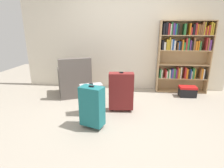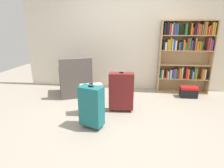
{
  "view_description": "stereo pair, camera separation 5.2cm",
  "coord_description": "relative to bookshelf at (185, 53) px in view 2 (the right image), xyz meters",
  "views": [
    {
      "loc": [
        0.24,
        -2.91,
        1.5
      ],
      "look_at": [
        -0.1,
        0.16,
        0.55
      ],
      "focal_mm": 28.61,
      "sensor_mm": 36.0,
      "label": 1
    },
    {
      "loc": [
        0.29,
        -2.9,
        1.5
      ],
      "look_at": [
        -0.1,
        0.16,
        0.55
      ],
      "focal_mm": 28.61,
      "sensor_mm": 36.0,
      "label": 2
    }
  ],
  "objects": [
    {
      "name": "suitcase_teal",
      "position": [
        -1.81,
        -1.94,
        -0.59
      ],
      "size": [
        0.41,
        0.31,
        0.7
      ],
      "color": "#19666B",
      "rests_on": "ground"
    },
    {
      "name": "armchair",
      "position": [
        -2.55,
        -0.51,
        -0.64
      ],
      "size": [
        0.93,
        0.93,
        0.9
      ],
      "color": "#59514C",
      "rests_on": "ground"
    },
    {
      "name": "bookshelf",
      "position": [
        0.0,
        0.0,
        0.0
      ],
      "size": [
        1.19,
        0.27,
        1.69
      ],
      "color": "tan",
      "rests_on": "ground"
    },
    {
      "name": "mug",
      "position": [
        -2.02,
        -0.44,
        -0.91
      ],
      "size": [
        0.12,
        0.08,
        0.1
      ],
      "color": "red",
      "rests_on": "ground"
    },
    {
      "name": "suitcase_silver",
      "position": [
        -1.93,
        -1.45,
        -0.65
      ],
      "size": [
        0.44,
        0.32,
        0.58
      ],
      "color": "#B7BABF",
      "rests_on": "ground"
    },
    {
      "name": "back_wall",
      "position": [
        -1.47,
        0.19,
        0.35
      ],
      "size": [
        5.13,
        0.1,
        2.6
      ],
      "primitive_type": "cube",
      "color": "beige",
      "rests_on": "ground"
    },
    {
      "name": "ground_plane",
      "position": [
        -1.47,
        -1.51,
        -0.95
      ],
      "size": [
        8.99,
        8.99,
        0.0
      ],
      "primitive_type": "plane",
      "color": "#9E9384"
    },
    {
      "name": "storage_box",
      "position": [
        0.08,
        -0.37,
        -0.83
      ],
      "size": [
        0.38,
        0.23,
        0.24
      ],
      "color": "black",
      "rests_on": "ground"
    },
    {
      "name": "suitcase_dark_red",
      "position": [
        -1.41,
        -1.28,
        -0.56
      ],
      "size": [
        0.47,
        0.23,
        0.76
      ],
      "color": "maroon",
      "rests_on": "ground"
    }
  ]
}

